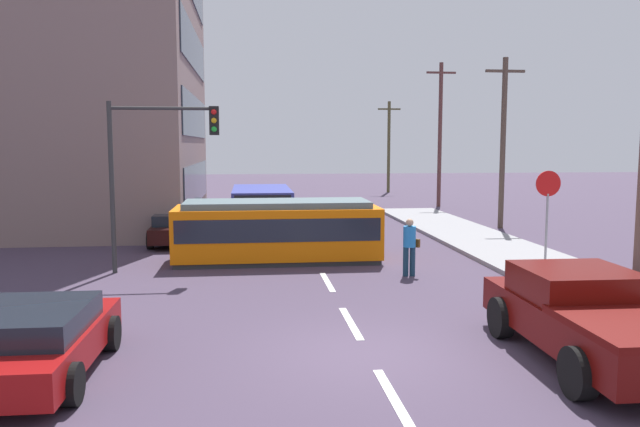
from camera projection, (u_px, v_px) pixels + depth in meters
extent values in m
plane|color=#44374C|center=(313.00, 256.00, 21.09)|extent=(120.00, 120.00, 0.00)
cube|color=gray|center=(560.00, 274.00, 17.89)|extent=(3.20, 36.00, 0.14)
cube|color=silver|center=(394.00, 399.00, 9.23)|extent=(0.16, 2.40, 0.01)
cube|color=silver|center=(351.00, 323.00, 13.18)|extent=(0.16, 2.40, 0.01)
cube|color=silver|center=(327.00, 282.00, 17.13)|extent=(0.16, 2.40, 0.01)
cube|color=silver|center=(300.00, 234.00, 26.40)|extent=(0.16, 2.40, 0.01)
cube|color=silver|center=(291.00, 217.00, 32.32)|extent=(0.16, 2.40, 0.01)
cube|color=#2D3847|center=(197.00, 183.00, 30.36)|extent=(0.06, 12.15, 1.92)
cube|color=#2D3847|center=(196.00, 117.00, 30.01)|extent=(0.06, 12.15, 1.92)
cube|color=#2D3847|center=(194.00, 50.00, 29.65)|extent=(0.06, 12.15, 1.92)
cube|color=orange|center=(277.00, 231.00, 20.23)|extent=(6.61, 2.53, 1.63)
cube|color=#2D2D2D|center=(277.00, 258.00, 20.33)|extent=(6.48, 2.40, 0.15)
cube|color=#50656A|center=(277.00, 204.00, 20.13)|extent=(5.95, 2.15, 0.20)
cube|color=#1E232D|center=(277.00, 225.00, 20.21)|extent=(6.35, 2.57, 0.72)
cube|color=#2F3892|center=(262.00, 206.00, 27.42)|extent=(2.51, 5.71, 1.57)
cube|color=black|center=(263.00, 207.00, 24.63)|extent=(2.25, 0.12, 0.94)
cube|color=black|center=(261.00, 200.00, 27.39)|extent=(2.55, 4.85, 0.63)
cylinder|color=black|center=(263.00, 225.00, 25.69)|extent=(2.55, 0.90, 0.90)
cylinder|color=black|center=(261.00, 216.00, 29.29)|extent=(2.55, 0.90, 0.90)
cylinder|color=#173449|center=(406.00, 261.00, 17.88)|extent=(0.16, 0.16, 0.85)
cylinder|color=#173449|center=(412.00, 261.00, 17.90)|extent=(0.16, 0.16, 0.85)
cylinder|color=#247BC7|center=(409.00, 237.00, 17.81)|extent=(0.36, 0.36, 0.60)
sphere|color=tan|center=(410.00, 223.00, 17.77)|extent=(0.22, 0.22, 0.22)
cube|color=#5D3611|center=(416.00, 243.00, 17.91)|extent=(0.22, 0.21, 0.24)
cube|color=#590B09|center=(590.00, 324.00, 10.76)|extent=(2.10, 5.04, 0.65)
cube|color=#550A06|center=(576.00, 283.00, 11.24)|extent=(1.94, 1.94, 0.55)
cube|color=#590B09|center=(639.00, 326.00, 9.36)|extent=(2.04, 2.29, 0.12)
cylinder|color=black|center=(501.00, 317.00, 12.18)|extent=(0.30, 0.81, 0.80)
cylinder|color=black|center=(598.00, 315.00, 12.37)|extent=(0.30, 0.81, 0.80)
cylinder|color=black|center=(578.00, 373.00, 9.21)|extent=(0.30, 0.81, 0.80)
cube|color=maroon|center=(34.00, 346.00, 10.09)|extent=(1.95, 4.13, 0.55)
cube|color=black|center=(29.00, 320.00, 9.89)|extent=(1.77, 2.28, 0.40)
cylinder|color=black|center=(5.00, 336.00, 11.24)|extent=(0.23, 0.64, 0.64)
cylinder|color=black|center=(112.00, 333.00, 11.43)|extent=(0.23, 0.64, 0.64)
cylinder|color=black|center=(72.00, 384.00, 8.99)|extent=(0.23, 0.64, 0.64)
cube|color=black|center=(178.00, 230.00, 23.82)|extent=(1.84, 4.11, 0.55)
cube|color=black|center=(177.00, 218.00, 23.62)|extent=(1.66, 2.28, 0.40)
cylinder|color=black|center=(158.00, 231.00, 24.93)|extent=(0.23, 0.64, 0.64)
cylinder|color=black|center=(203.00, 230.00, 25.16)|extent=(0.23, 0.64, 0.64)
cylinder|color=black|center=(150.00, 240.00, 22.52)|extent=(0.23, 0.64, 0.64)
cylinder|color=black|center=(199.00, 239.00, 22.75)|extent=(0.23, 0.64, 0.64)
cube|color=#9B160C|center=(183.00, 214.00, 29.56)|extent=(1.80, 4.59, 0.55)
cube|color=black|center=(183.00, 204.00, 29.36)|extent=(1.62, 2.54, 0.40)
cylinder|color=black|center=(168.00, 215.00, 30.81)|extent=(0.23, 0.64, 0.64)
cylinder|color=black|center=(203.00, 214.00, 31.04)|extent=(0.23, 0.64, 0.64)
cylinder|color=black|center=(162.00, 221.00, 28.12)|extent=(0.23, 0.64, 0.64)
cylinder|color=black|center=(200.00, 221.00, 28.35)|extent=(0.23, 0.64, 0.64)
cube|color=#285537|center=(187.00, 202.00, 35.78)|extent=(1.78, 4.40, 0.55)
cube|color=black|center=(187.00, 194.00, 35.58)|extent=(1.61, 2.43, 0.40)
cylinder|color=black|center=(176.00, 203.00, 37.01)|extent=(0.23, 0.64, 0.64)
cylinder|color=black|center=(205.00, 203.00, 37.18)|extent=(0.23, 0.64, 0.64)
cylinder|color=black|center=(169.00, 207.00, 34.42)|extent=(0.23, 0.64, 0.64)
cylinder|color=black|center=(200.00, 207.00, 34.58)|extent=(0.23, 0.64, 0.64)
cylinder|color=gray|center=(546.00, 230.00, 18.45)|extent=(0.07, 0.07, 2.20)
cylinder|color=red|center=(548.00, 184.00, 18.29)|extent=(0.76, 0.04, 0.76)
cylinder|color=#333333|center=(112.00, 188.00, 18.09)|extent=(0.14, 0.14, 5.03)
cylinder|color=#333333|center=(162.00, 108.00, 18.00)|extent=(2.99, 0.10, 0.10)
cube|color=black|center=(214.00, 121.00, 18.21)|extent=(0.28, 0.24, 0.84)
sphere|color=red|center=(214.00, 112.00, 18.05)|extent=(0.16, 0.16, 0.16)
sphere|color=gold|center=(214.00, 121.00, 18.08)|extent=(0.16, 0.16, 0.16)
sphere|color=green|center=(214.00, 129.00, 18.11)|extent=(0.16, 0.16, 0.16)
cylinder|color=brown|center=(503.00, 144.00, 27.82)|extent=(0.24, 0.24, 7.63)
cube|color=brown|center=(505.00, 71.00, 27.46)|extent=(1.80, 0.12, 0.12)
cylinder|color=brown|center=(440.00, 135.00, 37.64)|extent=(0.24, 0.24, 8.70)
cube|color=brown|center=(441.00, 73.00, 37.23)|extent=(1.80, 0.12, 0.12)
cylinder|color=brown|center=(389.00, 147.00, 49.05)|extent=(0.24, 0.24, 7.18)
cube|color=brown|center=(389.00, 109.00, 48.72)|extent=(1.80, 0.12, 0.12)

